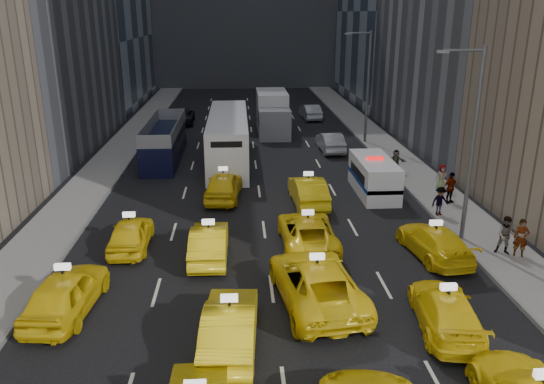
{
  "coord_description": "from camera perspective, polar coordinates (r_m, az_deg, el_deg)",
  "views": [
    {
      "loc": [
        -1.17,
        -10.52,
        10.32
      ],
      "look_at": [
        0.4,
        13.93,
        2.0
      ],
      "focal_mm": 35.0,
      "sensor_mm": 36.0,
      "label": 1
    }
  ],
  "objects": [
    {
      "name": "pedestrian_4",
      "position": [
        33.4,
        17.79,
        1.52
      ],
      "size": [
        0.78,
        0.44,
        1.56
      ],
      "primitive_type": "imported",
      "rotation": [
        0.0,
        0.0,
        0.04
      ],
      "color": "gray",
      "rests_on": "sidewalk_east"
    },
    {
      "name": "nypd_van",
      "position": [
        32.13,
        10.9,
        1.6
      ],
      "size": [
        2.39,
        5.4,
        2.26
      ],
      "rotation": [
        0.0,
        0.0,
        0.06
      ],
      "color": "white",
      "rests_on": "ground"
    },
    {
      "name": "city_bus",
      "position": [
        38.74,
        -4.72,
        5.8
      ],
      "size": [
        3.32,
        13.16,
        3.37
      ],
      "rotation": [
        0.0,
        0.0,
        -0.05
      ],
      "color": "white",
      "rests_on": "ground"
    },
    {
      "name": "taxi_10",
      "position": [
        19.99,
        4.8,
        -9.64
      ],
      "size": [
        3.51,
        6.29,
        1.66
      ],
      "primitive_type": "imported",
      "rotation": [
        0.0,
        0.0,
        3.27
      ],
      "color": "yellow",
      "rests_on": "ground"
    },
    {
      "name": "misc_car_2",
      "position": [
        56.76,
        0.48,
        9.09
      ],
      "size": [
        2.56,
        5.58,
        1.58
      ],
      "primitive_type": "imported",
      "rotation": [
        0.0,
        0.0,
        3.21
      ],
      "color": "slate",
      "rests_on": "ground"
    },
    {
      "name": "misc_car_4",
      "position": [
        54.59,
        4.15,
        8.61
      ],
      "size": [
        1.89,
        4.65,
        1.5
      ],
      "primitive_type": "imported",
      "rotation": [
        0.0,
        0.0,
        3.21
      ],
      "color": "#ADB0B5",
      "rests_on": "ground"
    },
    {
      "name": "pedestrian_2",
      "position": [
        29.16,
        17.64,
        -0.94
      ],
      "size": [
        1.08,
        0.66,
        1.56
      ],
      "primitive_type": "imported",
      "rotation": [
        0.0,
        0.0,
        0.26
      ],
      "color": "gray",
      "rests_on": "sidewalk_east"
    },
    {
      "name": "taxi_8",
      "position": [
        20.67,
        -21.27,
        -10.05
      ],
      "size": [
        2.37,
        4.89,
        1.61
      ],
      "primitive_type": "imported",
      "rotation": [
        0.0,
        0.0,
        3.04
      ],
      "color": "yellow",
      "rests_on": "ground"
    },
    {
      "name": "box_truck",
      "position": [
        47.99,
        0.05,
        8.49
      ],
      "size": [
        2.97,
        7.91,
        3.57
      ],
      "rotation": [
        0.0,
        0.0,
        -0.04
      ],
      "color": "silver",
      "rests_on": "ground"
    },
    {
      "name": "taxi_16",
      "position": [
        30.81,
        -5.24,
        0.69
      ],
      "size": [
        2.37,
        4.89,
        1.61
      ],
      "primitive_type": "imported",
      "rotation": [
        0.0,
        0.0,
        3.04
      ],
      "color": "yellow",
      "rests_on": "ground"
    },
    {
      "name": "taxi_13",
      "position": [
        23.53,
        -6.78,
        -5.39
      ],
      "size": [
        1.6,
        4.52,
        1.49
      ],
      "primitive_type": "imported",
      "rotation": [
        0.0,
        0.0,
        3.14
      ],
      "color": "yellow",
      "rests_on": "ground"
    },
    {
      "name": "streetlight_far",
      "position": [
        44.09,
        10.14,
        11.44
      ],
      "size": [
        2.15,
        0.22,
        9.0
      ],
      "color": "#595B60",
      "rests_on": "ground"
    },
    {
      "name": "taxi_11",
      "position": [
        19.44,
        18.18,
        -12.0
      ],
      "size": [
        2.48,
        4.89,
        1.36
      ],
      "primitive_type": "imported",
      "rotation": [
        0.0,
        0.0,
        3.02
      ],
      "color": "yellow",
      "rests_on": "ground"
    },
    {
      "name": "misc_car_0",
      "position": [
        41.71,
        6.31,
        5.37
      ],
      "size": [
        1.72,
        4.57,
        1.49
      ],
      "primitive_type": "imported",
      "rotation": [
        0.0,
        0.0,
        3.17
      ],
      "color": "#A0A1A7",
      "rests_on": "ground"
    },
    {
      "name": "double_decker",
      "position": [
        39.79,
        -11.49,
        5.45
      ],
      "size": [
        3.0,
        10.01,
        2.87
      ],
      "rotation": [
        0.0,
        0.0,
        0.08
      ],
      "color": "black",
      "rests_on": "ground"
    },
    {
      "name": "taxi_14",
      "position": [
        24.52,
        3.84,
        -4.29
      ],
      "size": [
        2.5,
        5.33,
        1.47
      ],
      "primitive_type": "imported",
      "rotation": [
        0.0,
        0.0,
        3.15
      ],
      "color": "yellow",
      "rests_on": "ground"
    },
    {
      "name": "misc_car_1",
      "position": [
        53.03,
        -9.71,
        8.07
      ],
      "size": [
        2.53,
        5.27,
        1.45
      ],
      "primitive_type": "imported",
      "rotation": [
        0.0,
        0.0,
        3.17
      ],
      "color": "black",
      "rests_on": "ground"
    },
    {
      "name": "taxi_12",
      "position": [
        25.15,
        -14.96,
        -4.35
      ],
      "size": [
        1.75,
        4.25,
        1.44
      ],
      "primitive_type": "imported",
      "rotation": [
        0.0,
        0.0,
        3.15
      ],
      "color": "yellow",
      "rests_on": "ground"
    },
    {
      "name": "misc_car_3",
      "position": [
        56.3,
        -4.98,
        8.83
      ],
      "size": [
        2.13,
        4.17,
        1.36
      ],
      "primitive_type": "imported",
      "rotation": [
        0.0,
        0.0,
        3.0
      ],
      "color": "black",
      "rests_on": "ground"
    },
    {
      "name": "pedestrian_1",
      "position": [
        25.52,
        23.9,
        -4.3
      ],
      "size": [
        0.97,
        0.77,
        1.75
      ],
      "primitive_type": "imported",
      "rotation": [
        0.0,
        0.0,
        -0.42
      ],
      "color": "gray",
      "rests_on": "sidewalk_east"
    },
    {
      "name": "pedestrian_5",
      "position": [
        36.4,
        13.16,
        3.28
      ],
      "size": [
        1.45,
        0.92,
        1.52
      ],
      "primitive_type": "imported",
      "rotation": [
        0.0,
        0.0,
        -0.4
      ],
      "color": "gray",
      "rests_on": "sidewalk_east"
    },
    {
      "name": "sidewalk_east",
      "position": [
        38.76,
        14.01,
        2.87
      ],
      "size": [
        3.0,
        90.0,
        0.15
      ],
      "primitive_type": "cube",
      "color": "gray",
      "rests_on": "ground"
    },
    {
      "name": "sidewalk_west",
      "position": [
        38.12,
        -17.71,
        2.26
      ],
      "size": [
        3.0,
        90.0,
        0.15
      ],
      "primitive_type": "cube",
      "color": "gray",
      "rests_on": "ground"
    },
    {
      "name": "pedestrian_0",
      "position": [
        25.58,
        25.22,
        -4.48
      ],
      "size": [
        0.74,
        0.62,
        1.71
      ],
      "primitive_type": "imported",
      "rotation": [
        0.0,
        0.0,
        -0.41
      ],
      "color": "gray",
      "rests_on": "sidewalk_east"
    },
    {
      "name": "curb_east",
      "position": [
        38.35,
        11.94,
        2.87
      ],
      "size": [
        0.15,
        90.0,
        0.18
      ],
      "primitive_type": "cube",
      "color": "slate",
      "rests_on": "ground"
    },
    {
      "name": "taxi_15",
      "position": [
        24.61,
        17.03,
        -5.15
      ],
      "size": [
        2.53,
        4.97,
        1.38
      ],
      "primitive_type": "imported",
      "rotation": [
        0.0,
        0.0,
        3.27
      ],
      "color": "yellow",
      "rests_on": "ground"
    },
    {
      "name": "curb_west",
      "position": [
        37.79,
        -15.58,
        2.35
      ],
      "size": [
        0.15,
        90.0,
        0.18
      ],
      "primitive_type": "cube",
      "color": "slate",
      "rests_on": "ground"
    },
    {
      "name": "streetlight_near",
      "position": [
        25.36,
        20.6,
        5.27
      ],
      "size": [
        2.15,
        0.22,
        9.0
      ],
      "color": "#595B60",
      "rests_on": "ground"
    },
    {
      "name": "pedestrian_3",
      "position": [
        31.24,
        18.64,
        0.45
      ],
      "size": [
        1.14,
        0.86,
        1.76
      ],
      "primitive_type": "imported",
      "rotation": [
        0.0,
        0.0,
        0.43
      ],
      "color": "gray",
      "rests_on": "sidewalk_east"
    },
    {
      "name": "taxi_9",
      "position": [
        17.6,
        -4.54,
        -14.12
      ],
      "size": [
        1.95,
        4.83,
        1.56
      ],
      "primitive_type": "imported",
      "rotation": [
        0.0,
        0.0,
        3.08
      ],
      "color": "yellow",
      "rests_on": "ground"
    },
    {
      "name": "taxi_17",
      "position": [
        29.9,
        3.9,
        0.13
      ],
      "size": [
        1.91,
        4.88,
        1.58
      ],
      "primitive_type": "imported",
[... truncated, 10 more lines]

